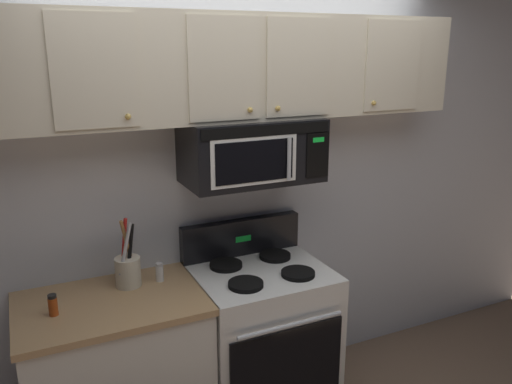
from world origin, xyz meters
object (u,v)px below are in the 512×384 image
object	(u,v)px
over_range_microwave	(252,151)
spice_jar	(53,305)
stove_range	(261,338)
salt_shaker	(160,272)
utensil_crock_cream	(128,269)

from	to	relation	value
over_range_microwave	spice_jar	xyz separation A→B (m)	(-1.11, -0.15, -0.62)
stove_range	spice_jar	xyz separation A→B (m)	(-1.11, -0.03, 0.48)
over_range_microwave	salt_shaker	distance (m)	0.83
over_range_microwave	utensil_crock_cream	xyz separation A→B (m)	(-0.72, 0.02, -0.58)
spice_jar	stove_range	bearing A→B (deg)	1.72
over_range_microwave	spice_jar	world-z (taller)	over_range_microwave
salt_shaker	spice_jar	world-z (taller)	spice_jar
stove_range	spice_jar	bearing A→B (deg)	-178.28
over_range_microwave	salt_shaker	xyz separation A→B (m)	(-0.56, 0.00, -0.62)
over_range_microwave	salt_shaker	world-z (taller)	over_range_microwave
stove_range	over_range_microwave	size ratio (longest dim) A/B	1.47
over_range_microwave	spice_jar	bearing A→B (deg)	-172.32
salt_shaker	utensil_crock_cream	bearing A→B (deg)	174.52
utensil_crock_cream	salt_shaker	xyz separation A→B (m)	(0.16, -0.02, -0.05)
salt_shaker	stove_range	bearing A→B (deg)	-11.92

